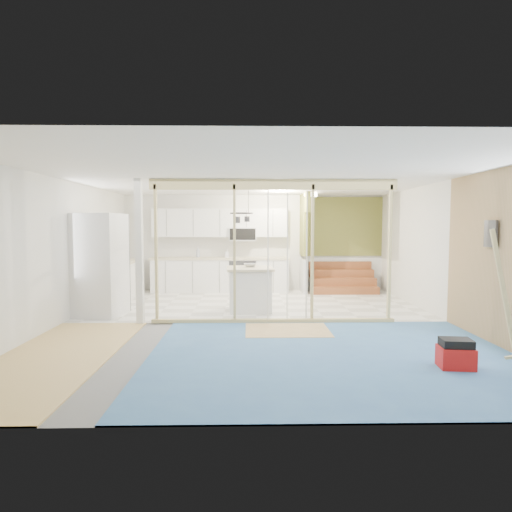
{
  "coord_description": "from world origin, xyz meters",
  "views": [
    {
      "loc": [
        -0.16,
        -7.65,
        1.76
      ],
      "look_at": [
        -0.0,
        0.6,
        1.18
      ],
      "focal_mm": 30.0,
      "sensor_mm": 36.0,
      "label": 1
    }
  ],
  "objects": [
    {
      "name": "room",
      "position": [
        0.0,
        0.0,
        1.3
      ],
      "size": [
        7.01,
        8.01,
        2.61
      ],
      "color": "slate",
      "rests_on": "ground"
    },
    {
      "name": "floor_overlays",
      "position": [
        0.07,
        0.06,
        0.01
      ],
      "size": [
        7.0,
        8.0,
        0.03
      ],
      "color": "white",
      "rests_on": "room"
    },
    {
      "name": "stud_frame",
      "position": [
        -0.27,
        -0.0,
        1.61
      ],
      "size": [
        4.66,
        0.14,
        2.6
      ],
      "color": "tan",
      "rests_on": "room"
    },
    {
      "name": "base_cabinets",
      "position": [
        -1.61,
        3.36,
        0.47
      ],
      "size": [
        4.45,
        2.24,
        0.93
      ],
      "color": "white",
      "rests_on": "room"
    },
    {
      "name": "upper_cabinets",
      "position": [
        -0.84,
        3.82,
        1.82
      ],
      "size": [
        3.6,
        0.41,
        0.85
      ],
      "color": "white",
      "rests_on": "room"
    },
    {
      "name": "green_partition",
      "position": [
        2.04,
        3.66,
        0.94
      ],
      "size": [
        2.25,
        1.51,
        2.6
      ],
      "color": "olive",
      "rests_on": "room"
    },
    {
      "name": "pot_rack",
      "position": [
        -0.31,
        1.89,
        2.0
      ],
      "size": [
        0.52,
        0.52,
        0.72
      ],
      "color": "black",
      "rests_on": "room"
    },
    {
      "name": "electrical_panel",
      "position": [
        3.43,
        -1.4,
        1.65
      ],
      "size": [
        0.04,
        0.3,
        0.4
      ],
      "primitive_type": "cube",
      "color": "#3D3D43",
      "rests_on": "room"
    },
    {
      "name": "ceiling_light",
      "position": [
        1.4,
        3.0,
        2.54
      ],
      "size": [
        0.32,
        0.32,
        0.08
      ],
      "primitive_type": "cylinder",
      "color": "#FFEABF",
      "rests_on": "room"
    },
    {
      "name": "fridge",
      "position": [
        -3.05,
        0.7,
        1.0
      ],
      "size": [
        0.98,
        0.95,
        2.01
      ],
      "rotation": [
        0.0,
        0.0,
        -0.15
      ],
      "color": "silver",
      "rests_on": "room"
    },
    {
      "name": "island",
      "position": [
        -0.12,
        1.1,
        0.45
      ],
      "size": [
        0.99,
        0.99,
        0.92
      ],
      "rotation": [
        0.0,
        0.0,
        0.06
      ],
      "color": "white",
      "rests_on": "room"
    },
    {
      "name": "bowl",
      "position": [
        -0.11,
        1.22,
        0.95
      ],
      "size": [
        0.27,
        0.27,
        0.07
      ],
      "primitive_type": "imported",
      "rotation": [
        0.0,
        0.0,
        -0.01
      ],
      "color": "beige",
      "rests_on": "island"
    },
    {
      "name": "soap_bottle_a",
      "position": [
        -1.5,
        3.79,
        1.07
      ],
      "size": [
        0.13,
        0.13,
        0.29
      ],
      "primitive_type": "imported",
      "rotation": [
        0.0,
        0.0,
        -0.15
      ],
      "color": "#B4BBC9",
      "rests_on": "base_cabinets"
    },
    {
      "name": "soap_bottle_b",
      "position": [
        -0.72,
        3.72,
        1.03
      ],
      "size": [
        0.11,
        0.11,
        0.21
      ],
      "primitive_type": "imported",
      "rotation": [
        0.0,
        0.0,
        0.15
      ],
      "color": "silver",
      "rests_on": "base_cabinets"
    },
    {
      "name": "toolbox",
      "position": [
        2.4,
        -2.54,
        0.18
      ],
      "size": [
        0.43,
        0.34,
        0.38
      ],
      "rotation": [
        0.0,
        0.0,
        -0.11
      ],
      "color": "#B51210",
      "rests_on": "room"
    }
  ]
}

